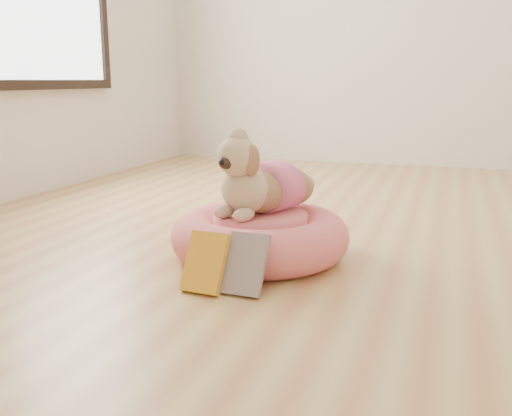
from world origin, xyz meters
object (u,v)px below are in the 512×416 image
(pet_bed, at_px, (260,236))
(dog, at_px, (260,169))
(book_white, at_px, (245,264))
(book_yellow, at_px, (205,263))

(pet_bed, bearing_deg, dog, 104.89)
(dog, distance_m, book_white, 0.48)
(dog, distance_m, book_yellow, 0.50)
(dog, bearing_deg, book_yellow, -77.25)
(book_yellow, height_order, book_white, book_yellow)
(book_yellow, relative_size, book_white, 0.97)
(book_yellow, bearing_deg, pet_bed, 85.92)
(book_white, bearing_deg, dog, 103.46)
(pet_bed, distance_m, book_white, 0.38)
(pet_bed, distance_m, dog, 0.27)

